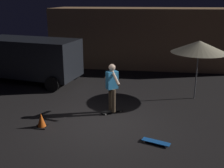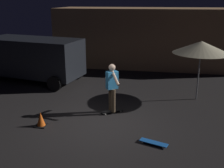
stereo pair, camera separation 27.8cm
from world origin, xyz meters
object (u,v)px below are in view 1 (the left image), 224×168
at_px(skateboard_ridden, 112,111).
at_px(skateboard_spare, 156,142).
at_px(patio_umbrella, 199,47).
at_px(traffic_cone, 41,121).
at_px(parked_van, 30,58).
at_px(skater, 112,84).

distance_m(skateboard_ridden, skateboard_spare, 2.43).
relative_size(patio_umbrella, skateboard_ridden, 3.09).
bearing_deg(traffic_cone, patio_umbrella, 33.14).
bearing_deg(skateboard_spare, skateboard_ridden, 128.09).
distance_m(parked_van, skater, 5.38).
bearing_deg(skateboard_spare, parked_van, 139.22).
height_order(parked_van, skateboard_ridden, parked_van).
height_order(patio_umbrella, skateboard_ridden, patio_umbrella).
bearing_deg(skateboard_ridden, patio_umbrella, 31.74).
distance_m(parked_van, skateboard_spare, 7.82).
bearing_deg(traffic_cone, parked_van, 117.52).
relative_size(skateboard_spare, skater, 0.48).
relative_size(patio_umbrella, skater, 1.38).
height_order(patio_umbrella, skater, patio_umbrella).
bearing_deg(patio_umbrella, skateboard_ridden, -148.26).
bearing_deg(traffic_cone, skater, 35.20).
distance_m(skateboard_spare, traffic_cone, 3.53).
distance_m(patio_umbrella, skateboard_ridden, 4.11).
distance_m(skateboard_ridden, skater, 0.98).
xyz_separation_m(parked_van, traffic_cone, (2.37, -4.55, -0.95)).
height_order(patio_umbrella, traffic_cone, patio_umbrella).
height_order(parked_van, traffic_cone, parked_van).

